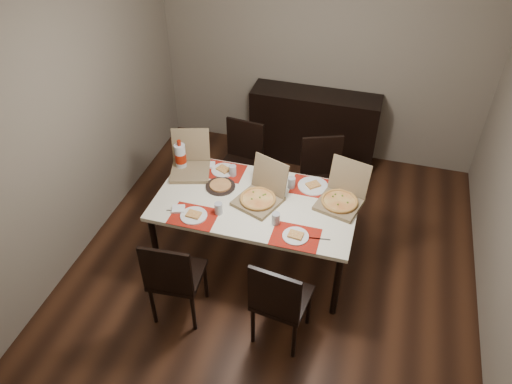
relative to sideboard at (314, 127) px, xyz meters
The scene contains 19 objects.
ground 1.84m from the sideboard, 90.00° to the right, with size 3.80×4.00×0.02m, color #3E2113.
room_walls 1.86m from the sideboard, 90.00° to the right, with size 3.84×4.02×2.62m.
sideboard is the anchor object (origin of this frame).
dining_table 1.87m from the sideboard, 95.92° to the right, with size 1.80×1.00×0.75m.
chair_near_left 2.77m from the sideboard, 103.67° to the right, with size 0.45×0.45×0.93m.
chair_near_right 2.69m from the sideboard, 84.88° to the right, with size 0.47×0.47×0.93m.
chair_far_left 1.14m from the sideboard, 122.56° to the right, with size 0.46×0.46×0.93m.
chair_far_right 1.07m from the sideboard, 74.52° to the right, with size 0.54×0.54×0.93m.
setting_near_left 2.28m from the sideboard, 105.93° to the right, with size 0.49×0.30×0.11m.
setting_near_right 2.20m from the sideboard, 84.87° to the right, with size 0.52×0.30×0.11m.
setting_far_left 1.66m from the sideboard, 111.87° to the right, with size 0.50×0.30×0.11m.
setting_far_right 1.57m from the sideboard, 81.87° to the right, with size 0.50×0.30×0.11m.
napkin_loose 1.99m from the sideboard, 94.36° to the right, with size 0.12×0.11×0.02m, color white.
pizza_box_center 1.88m from the sideboard, 94.80° to the right, with size 0.48×0.50×0.36m.
pizza_box_right 1.79m from the sideboard, 71.90° to the right, with size 0.45×0.48×0.37m.
pizza_box_left 1.86m from the sideboard, 120.43° to the right, with size 0.46×0.49×0.37m.
faina_plate 1.86m from the sideboard, 107.88° to the right, with size 0.28×0.28×0.03m.
dip_bowl 1.69m from the sideboard, 95.31° to the right, with size 0.12×0.12×0.03m, color white.
soda_bottle 1.93m from the sideboard, 122.87° to the right, with size 0.11×0.11×0.33m.
Camera 1 is at (0.76, -3.35, 3.66)m, focal length 35.00 mm.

